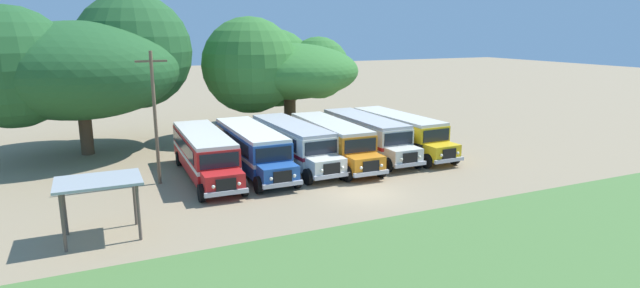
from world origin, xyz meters
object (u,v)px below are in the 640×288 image
object	(u,v)px
parked_bus_slot_5	(399,131)
waiting_shelter	(99,185)
parked_bus_slot_0	(205,152)
secondary_tree	(82,65)
parked_bus_slot_2	(293,142)
broad_shade_tree	(279,69)
parked_bus_slot_4	(366,134)
parked_bus_slot_3	(332,140)
utility_pole	(155,115)
parked_bus_slot_1	(252,147)

from	to	relation	value
parked_bus_slot_5	waiting_shelter	distance (m)	22.95
parked_bus_slot_0	secondary_tree	xyz separation A→B (m)	(-6.60, 10.11, 5.04)
parked_bus_slot_2	broad_shade_tree	distance (m)	13.47
parked_bus_slot_4	secondary_tree	bearing A→B (deg)	-116.51
parked_bus_slot_0	parked_bus_slot_3	xyz separation A→B (m)	(8.96, 0.01, 0.00)
broad_shade_tree	utility_pole	xyz separation A→B (m)	(-12.69, -13.27, -1.41)
parked_bus_slot_0	waiting_shelter	xyz separation A→B (m)	(-6.33, -7.86, 0.87)
waiting_shelter	secondary_tree	bearing A→B (deg)	90.88
parked_bus_slot_2	broad_shade_tree	xyz separation A→B (m)	(3.56, 12.33, 4.08)
parked_bus_slot_0	broad_shade_tree	world-z (taller)	broad_shade_tree
parked_bus_slot_2	secondary_tree	xyz separation A→B (m)	(-12.83, 9.59, 5.04)
utility_pole	parked_bus_slot_0	bearing A→B (deg)	8.40
waiting_shelter	parked_bus_slot_4	bearing A→B (deg)	24.95
parked_bus_slot_1	secondary_tree	distance (m)	14.84
broad_shade_tree	waiting_shelter	size ratio (longest dim) A/B	4.12
utility_pole	waiting_shelter	size ratio (longest dim) A/B	2.22
utility_pole	parked_bus_slot_1	bearing A→B (deg)	5.40
broad_shade_tree	parked_bus_slot_5	bearing A→B (deg)	-67.01
parked_bus_slot_1	parked_bus_slot_2	world-z (taller)	same
parked_bus_slot_1	parked_bus_slot_4	bearing A→B (deg)	93.92
parked_bus_slot_5	parked_bus_slot_1	bearing A→B (deg)	-89.94
parked_bus_slot_4	broad_shade_tree	xyz separation A→B (m)	(-2.40, 12.09, 4.08)
parked_bus_slot_3	parked_bus_slot_5	xyz separation A→B (m)	(6.04, 0.57, 0.00)
parked_bus_slot_3	parked_bus_slot_0	bearing A→B (deg)	-88.80
utility_pole	waiting_shelter	xyz separation A→B (m)	(-3.42, -7.43, -1.80)
parked_bus_slot_1	parked_bus_slot_3	size ratio (longest dim) A/B	1.00
parked_bus_slot_1	parked_bus_slot_2	xyz separation A→B (m)	(3.06, 0.37, 0.00)
parked_bus_slot_4	secondary_tree	xyz separation A→B (m)	(-18.80, 9.35, 5.04)
parked_bus_slot_4	waiting_shelter	xyz separation A→B (m)	(-18.52, -8.62, 0.87)
parked_bus_slot_0	parked_bus_slot_2	size ratio (longest dim) A/B	1.00
parked_bus_slot_3	secondary_tree	world-z (taller)	secondary_tree
parked_bus_slot_0	utility_pole	world-z (taller)	utility_pole
utility_pole	waiting_shelter	bearing A→B (deg)	-114.75
parked_bus_slot_5	utility_pole	distance (m)	18.13
broad_shade_tree	waiting_shelter	distance (m)	26.43
secondary_tree	broad_shade_tree	bearing A→B (deg)	9.47
parked_bus_slot_0	secondary_tree	bearing A→B (deg)	-145.79
parked_bus_slot_4	utility_pole	xyz separation A→B (m)	(-15.10, -1.19, 2.67)
parked_bus_slot_4	parked_bus_slot_5	size ratio (longest dim) A/B	1.00
broad_shade_tree	waiting_shelter	bearing A→B (deg)	-127.90
parked_bus_slot_3	broad_shade_tree	world-z (taller)	broad_shade_tree
parked_bus_slot_4	waiting_shelter	bearing A→B (deg)	-65.11
parked_bus_slot_0	parked_bus_slot_1	xyz separation A→B (m)	(3.17, 0.15, 0.00)
parked_bus_slot_0	broad_shade_tree	distance (m)	16.66
parked_bus_slot_3	parked_bus_slot_4	bearing A→B (deg)	104.11
parked_bus_slot_1	parked_bus_slot_4	xyz separation A→B (m)	(9.03, 0.61, 0.00)
broad_shade_tree	secondary_tree	bearing A→B (deg)	-170.53
parked_bus_slot_1	broad_shade_tree	bearing A→B (deg)	152.48
parked_bus_slot_1	secondary_tree	world-z (taller)	secondary_tree
secondary_tree	parked_bus_slot_0	bearing A→B (deg)	-56.87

